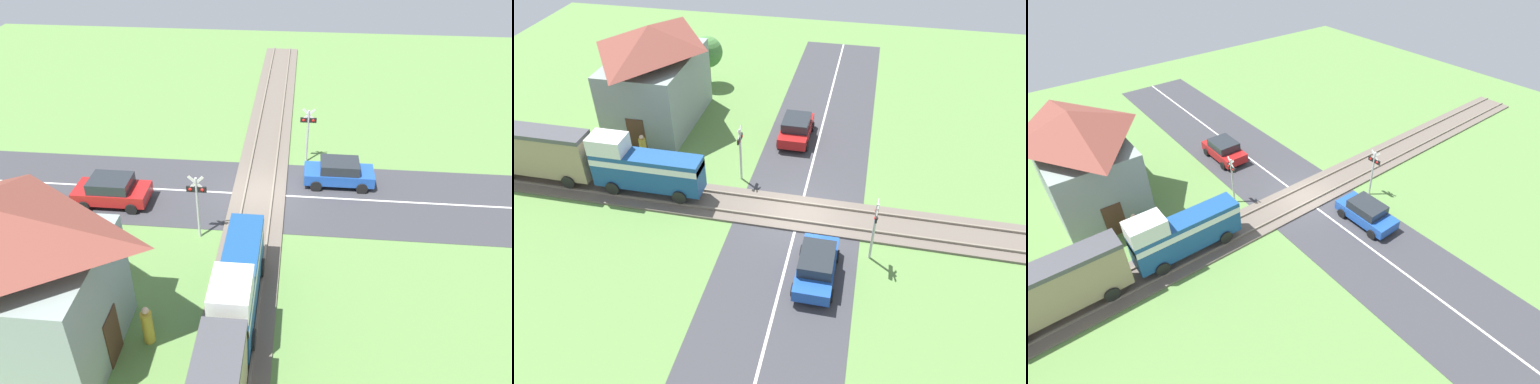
% 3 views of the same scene
% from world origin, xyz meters
% --- Properties ---
extents(ground_plane, '(60.00, 60.00, 0.00)m').
position_xyz_m(ground_plane, '(0.00, 0.00, 0.00)').
color(ground_plane, '#5B8442').
extents(road_surface, '(48.00, 6.40, 0.02)m').
position_xyz_m(road_surface, '(0.00, 0.00, 0.01)').
color(road_surface, '#38383D').
rests_on(road_surface, ground_plane).
extents(track_bed, '(2.80, 48.00, 0.24)m').
position_xyz_m(track_bed, '(0.00, 0.00, 0.07)').
color(track_bed, '#665B51').
rests_on(track_bed, ground_plane).
extents(car_near_crossing, '(3.69, 1.79, 1.42)m').
position_xyz_m(car_near_crossing, '(-4.17, -1.44, 0.75)').
color(car_near_crossing, '#1E4CA8').
rests_on(car_near_crossing, ground_plane).
extents(car_far_side, '(3.73, 1.93, 1.47)m').
position_xyz_m(car_far_side, '(7.32, 1.44, 0.77)').
color(car_far_side, '#A81919').
rests_on(car_far_side, ground_plane).
extents(crossing_signal_west_approach, '(0.90, 0.18, 3.33)m').
position_xyz_m(crossing_signal_west_approach, '(-2.42, -3.72, 2.12)').
color(crossing_signal_west_approach, '#B7B7B7').
rests_on(crossing_signal_west_approach, ground_plane).
extents(crossing_signal_east_approach, '(0.90, 0.18, 3.33)m').
position_xyz_m(crossing_signal_east_approach, '(2.42, 3.72, 2.12)').
color(crossing_signal_east_approach, '#B7B7B7').
rests_on(crossing_signal_east_approach, ground_plane).
extents(pedestrian_by_station, '(0.41, 0.41, 1.68)m').
position_xyz_m(pedestrian_by_station, '(3.10, 9.86, 0.76)').
color(pedestrian_by_station, gold).
rests_on(pedestrian_by_station, ground_plane).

